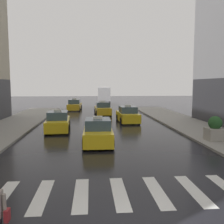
% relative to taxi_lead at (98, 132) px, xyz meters
% --- Properties ---
extents(crosswalk_markings, '(11.30, 2.80, 0.01)m').
position_rel_taxi_lead_xyz_m(crosswalk_markings, '(0.54, -7.69, -0.72)').
color(crosswalk_markings, silver).
rests_on(crosswalk_markings, ground).
extents(taxi_lead, '(1.97, 4.56, 1.80)m').
position_rel_taxi_lead_xyz_m(taxi_lead, '(0.00, 0.00, 0.00)').
color(taxi_lead, yellow).
rests_on(taxi_lead, ground).
extents(taxi_second, '(2.11, 4.62, 1.80)m').
position_rel_taxi_lead_xyz_m(taxi_second, '(-3.17, 4.81, 0.00)').
color(taxi_second, yellow).
rests_on(taxi_second, ground).
extents(taxi_third, '(2.05, 4.59, 1.80)m').
position_rel_taxi_lead_xyz_m(taxi_third, '(3.32, 9.11, 0.00)').
color(taxi_third, yellow).
rests_on(taxi_third, ground).
extents(taxi_fourth, '(2.10, 4.62, 1.80)m').
position_rel_taxi_lead_xyz_m(taxi_fourth, '(1.08, 15.82, 0.00)').
color(taxi_fourth, gold).
rests_on(taxi_fourth, ground).
extents(taxi_fifth, '(2.10, 4.62, 1.80)m').
position_rel_taxi_lead_xyz_m(taxi_fifth, '(-2.87, 21.93, 0.00)').
color(taxi_fifth, gold).
rests_on(taxi_fifth, ground).
extents(box_truck, '(2.49, 7.61, 3.35)m').
position_rel_taxi_lead_xyz_m(box_truck, '(2.10, 31.89, 1.13)').
color(box_truck, '#2D2D2D').
rests_on(box_truck, ground).
extents(planter_mid_block, '(1.10, 1.10, 1.60)m').
position_rel_taxi_lead_xyz_m(planter_mid_block, '(7.75, -0.37, 0.15)').
color(planter_mid_block, '#A8A399').
rests_on(planter_mid_block, curb_right).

